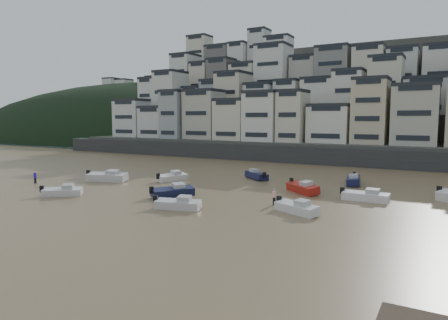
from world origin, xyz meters
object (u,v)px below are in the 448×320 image
Objects in this scene: boat_j at (62,190)px; boat_k at (107,175)px; boat_h at (256,174)px; person_blue at (35,177)px; person_pink at (274,197)px; boat_a at (178,203)px; boat_b at (297,206)px; boat_d at (366,194)px; boat_e at (303,186)px; boat_f at (172,176)px; boat_i at (354,179)px; boat_c at (173,190)px.

boat_k is at bearing 71.50° from boat_j.
boat_h is 32.58m from person_blue.
person_pink is (27.80, -2.62, -0.03)m from boat_k.
boat_a is at bearing -6.45° from person_blue.
boat_h is 28.10m from boat_j.
boat_b is 1.07× the size of boat_j.
boat_k is (-19.97, 9.55, 0.18)m from boat_a.
person_pink is at bearing -22.32° from boat_k.
boat_d reaches higher than boat_a.
person_pink is at bearing 26.35° from boat_a.
person_blue reaches higher than boat_d.
boat_k is 27.92m from person_pink.
boat_f is (-19.99, -0.62, -0.08)m from boat_e.
boat_j is (-16.35, -1.21, -0.03)m from boat_a.
boat_k reaches higher than boat_h.
boat_e is 3.38× the size of person_blue.
boat_a is at bearing -138.20° from boat_d.
boat_k reaches higher than person_pink.
boat_f is 0.81× the size of boat_k.
boat_d is 45.12m from person_blue.
boat_d is at bearing 8.53° from boat_i.
boat_c reaches higher than boat_d.
boat_h is at bearing 121.00° from person_pink.
boat_e is at bearing -178.44° from boat_h.
boat_d is 1.05× the size of boat_f.
boat_e is 12.43m from boat_h.
boat_j is 0.76× the size of boat_k.
boat_a is 27.80m from boat_i.
boat_f is at bearing 35.80° from person_blue.
boat_e is at bearing 18.64° from person_blue.
boat_b reaches higher than boat_a.
boat_e is at bearing 130.05° from boat_b.
boat_j is (-24.59, -16.46, -0.12)m from boat_e.
boat_b is 38.98m from person_blue.
boat_d is 36.35m from boat_k.
boat_j is (-4.60, -15.83, -0.05)m from boat_f.
boat_k is at bearing 174.62° from person_pink.
boat_h is at bearing 37.02° from person_blue.
boat_c is 13.43m from boat_j.
person_blue is at bearing 158.37° from boat_a.
boat_e is at bearing -33.85° from boat_i.
boat_k is (-3.62, 10.76, 0.22)m from boat_j.
boat_e is 1.11× the size of boat_f.
person_blue is (-35.93, -12.12, 0.07)m from boat_e.
boat_k is (-15.48, 4.47, 0.12)m from boat_c.
boat_b is at bearing -13.27° from boat_i.
boat_h is (-17.79, 8.80, 0.01)m from boat_d.
boat_k is at bearing -128.82° from boat_e.
boat_b is at bearing 6.20° from boat_a.
boat_b is at bearing 1.89° from person_blue.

